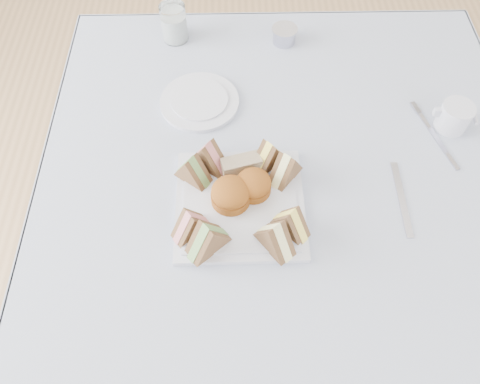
{
  "coord_description": "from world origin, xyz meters",
  "views": [
    {
      "loc": [
        -0.11,
        -0.55,
        1.53
      ],
      "look_at": [
        -0.1,
        -0.08,
        0.8
      ],
      "focal_mm": 35.0,
      "sensor_mm": 36.0,
      "label": 1
    }
  ],
  "objects_px": {
    "water_glass": "(174,23)",
    "creamer_jug": "(454,117)",
    "serving_plate": "(240,204)",
    "table": "(276,251)"
  },
  "relations": [
    {
      "from": "table",
      "to": "creamer_jug",
      "type": "height_order",
      "value": "creamer_jug"
    },
    {
      "from": "table",
      "to": "water_glass",
      "type": "xyz_separation_m",
      "value": [
        -0.25,
        0.41,
        0.42
      ]
    },
    {
      "from": "creamer_jug",
      "to": "serving_plate",
      "type": "bearing_deg",
      "value": -151.81
    },
    {
      "from": "water_glass",
      "to": "table",
      "type": "bearing_deg",
      "value": -58.76
    },
    {
      "from": "water_glass",
      "to": "creamer_jug",
      "type": "height_order",
      "value": "water_glass"
    },
    {
      "from": "table",
      "to": "water_glass",
      "type": "distance_m",
      "value": 0.64
    },
    {
      "from": "water_glass",
      "to": "creamer_jug",
      "type": "xyz_separation_m",
      "value": [
        0.61,
        -0.3,
        -0.02
      ]
    },
    {
      "from": "table",
      "to": "serving_plate",
      "type": "distance_m",
      "value": 0.4
    },
    {
      "from": "water_glass",
      "to": "creamer_jug",
      "type": "relative_size",
      "value": 1.35
    },
    {
      "from": "serving_plate",
      "to": "creamer_jug",
      "type": "distance_m",
      "value": 0.5
    }
  ]
}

